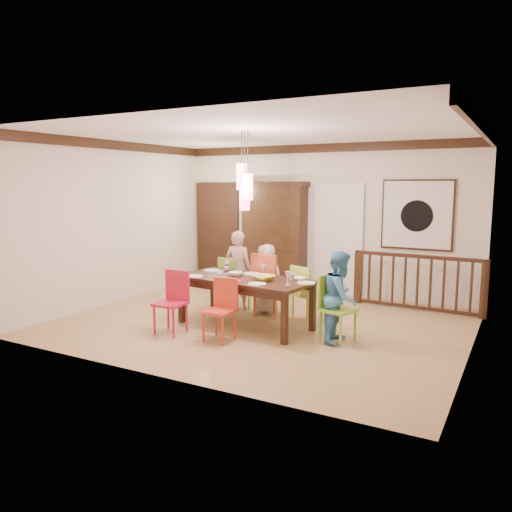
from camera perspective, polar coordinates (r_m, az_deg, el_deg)
The scene contains 37 objects.
floor at distance 7.85m, azimuth 0.73°, elevation -7.60°, with size 6.00×6.00×0.00m, color tan.
ceiling at distance 7.59m, azimuth 0.77°, elevation 13.96°, with size 6.00×6.00×0.00m, color white.
wall_back at distance 9.86m, azimuth 7.58°, elevation 4.14°, with size 6.00×6.00×0.00m, color beige.
wall_left at distance 9.37m, azimuth -15.73°, elevation 3.69°, with size 5.00×5.00×0.00m, color beige.
wall_right at distance 6.73m, azimuth 23.95°, elevation 1.61°, with size 5.00×5.00×0.00m, color beige.
crown_molding at distance 7.58m, azimuth 0.77°, elevation 13.36°, with size 6.00×5.00×0.16m, color black, non-canonical shape.
panel_door at distance 10.94m, azimuth -4.37°, elevation 2.49°, with size 1.04×0.07×2.24m, color black.
white_doorway at distance 9.74m, azimuth 9.39°, elevation 1.69°, with size 0.97×0.05×2.22m, color silver.
painting at distance 9.31m, azimuth 17.93°, elevation 4.50°, with size 1.25×0.06×1.25m.
pendant_cluster at distance 7.34m, azimuth -1.31°, elevation 7.95°, with size 0.27×0.21×1.14m.
dining_table at distance 7.49m, azimuth -1.27°, elevation -3.15°, with size 2.15×1.16×0.75m.
chair_far_left at distance 8.50m, azimuth -2.42°, elevation -2.76°, with size 0.52×0.52×0.91m.
chair_far_mid at distance 8.15m, azimuth 1.71°, elevation -2.71°, with size 0.52×0.52×1.04m.
chair_far_right at distance 7.87m, azimuth 5.95°, elevation -3.79°, with size 0.52×0.52×0.89m.
chair_near_left at distance 7.28m, azimuth -9.79°, elevation -4.80°, with size 0.42×0.42×0.90m.
chair_near_mid at distance 6.87m, azimuth -4.25°, elevation -5.71°, with size 0.39×0.39×0.86m.
chair_end_right at distance 6.90m, azimuth 9.38°, elevation -5.44°, with size 0.52×0.52×0.92m.
china_hutch at distance 10.08m, azimuth 2.09°, elevation 2.30°, with size 1.38×0.46×2.19m.
balustrade at distance 8.92m, azimuth 17.98°, elevation -2.78°, with size 2.22×0.18×0.96m.
person_far_left at distance 8.58m, azimuth -2.02°, elevation -1.59°, with size 0.50×0.32×1.36m, color #D19FA5.
person_far_mid at distance 8.29m, azimuth 1.22°, elevation -2.62°, with size 0.57×0.37×1.16m, color tan.
person_end_right at distance 6.89m, azimuth 9.64°, elevation -4.60°, with size 0.61×0.47×1.25m, color teal.
serving_bowl at distance 7.25m, azimuth 0.87°, elevation -2.52°, with size 0.32×0.32×0.08m, color gold.
small_bowl at distance 7.61m, azimuth -2.33°, elevation -2.07°, with size 0.21×0.21×0.07m, color white.
cup_left at distance 7.55m, azimuth -4.30°, elevation -2.06°, with size 0.12×0.12×0.10m, color silver.
cup_right at distance 7.30m, azimuth 4.09°, elevation -2.39°, with size 0.11×0.11×0.10m, color silver.
plate_far_left at distance 8.10m, azimuth -5.08°, elevation -1.64°, with size 0.26×0.26×0.01m, color white.
plate_far_mid at distance 7.77m, azimuth -0.55°, elevation -2.03°, with size 0.26×0.26×0.01m, color white.
plate_far_right at distance 7.46m, azimuth 4.78°, elevation -2.49°, with size 0.26×0.26×0.01m, color white.
plate_near_left at distance 7.62m, azimuth -7.02°, elevation -2.30°, with size 0.26×0.26×0.01m, color white.
plate_near_mid at distance 6.98m, azimuth 0.13°, elevation -3.22°, with size 0.26×0.26×0.01m, color white.
plate_end_right at distance 7.09m, azimuth 5.77°, elevation -3.08°, with size 0.26×0.26×0.01m, color white.
wine_glass_a at distance 7.86m, azimuth -3.35°, elevation -1.28°, with size 0.08×0.08×0.19m, color #590C19, non-canonical shape.
wine_glass_b at distance 7.53m, azimuth 0.79°, elevation -1.69°, with size 0.08×0.08×0.19m, color silver, non-canonical shape.
wine_glass_c at distance 7.34m, azimuth -3.41°, elevation -1.97°, with size 0.08×0.08×0.19m, color #590C19, non-canonical shape.
wine_glass_d at distance 6.95m, azimuth 3.62°, elevation -2.55°, with size 0.08×0.08×0.19m, color silver, non-canonical shape.
napkin at distance 7.21m, azimuth -2.42°, elevation -2.85°, with size 0.18×0.14×0.01m, color #D83359.
Camera 1 is at (3.53, -6.67, 2.15)m, focal length 35.00 mm.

